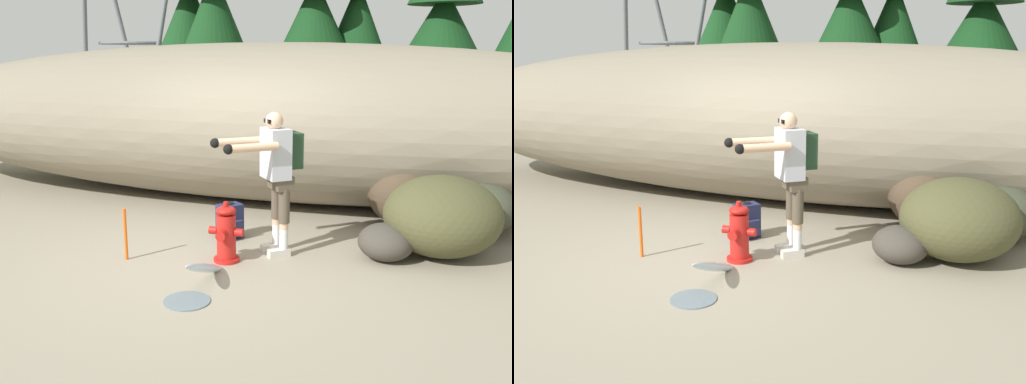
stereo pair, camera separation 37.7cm
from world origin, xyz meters
TOP-DOWN VIEW (x-y plane):
  - ground_plane at (0.00, 0.00)m, footprint 56.00×56.00m
  - dirt_embankment at (0.00, 3.11)m, footprint 14.14×3.20m
  - fire_hydrant at (0.28, 0.17)m, footprint 0.40×0.34m
  - hydrant_water_jet at (0.28, -0.55)m, footprint 0.45×1.20m
  - utility_worker at (0.75, 0.55)m, footprint 1.00×0.91m
  - spare_backpack at (0.06, 0.95)m, footprint 0.36×0.36m
  - boulder_large at (2.58, 1.11)m, footprint 1.71×1.73m
  - boulder_mid at (2.16, 2.18)m, footprint 1.35×1.49m
  - boulder_small at (1.99, 0.74)m, footprint 0.89×0.88m
  - boulder_outlier at (3.02, 2.01)m, footprint 1.21×1.26m
  - pine_tree_far_left at (-4.33, 10.08)m, footprint 2.65×2.65m
  - pine_tree_left at (-3.21, 9.12)m, footprint 2.52×2.52m
  - pine_tree_center at (-0.61, 9.52)m, footprint 2.55×2.55m
  - pine_tree_right at (0.40, 10.19)m, footprint 2.03×2.03m
  - pine_tree_far_right at (2.57, 11.05)m, footprint 2.97×2.97m
  - survey_stake at (-0.82, -0.10)m, footprint 0.04×0.04m

SIDE VIEW (x-z plane):
  - ground_plane at x=0.00m, z-range -0.04..0.00m
  - hydrant_water_jet at x=0.28m, z-range -0.11..0.37m
  - boulder_small at x=1.99m, z-range 0.00..0.42m
  - spare_backpack at x=0.06m, z-range -0.02..0.45m
  - survey_stake at x=-0.82m, z-range 0.00..0.60m
  - fire_hydrant at x=0.28m, z-range -0.03..0.66m
  - boulder_outlier at x=3.02m, z-range 0.00..0.74m
  - boulder_large at x=2.58m, z-range 0.00..0.93m
  - boulder_mid at x=2.16m, z-range 0.00..1.00m
  - utility_worker at x=0.75m, z-range 0.22..1.87m
  - dirt_embankment at x=0.00m, z-range 0.00..2.43m
  - pine_tree_far_right at x=2.57m, z-range 0.29..5.97m
  - pine_tree_right at x=0.40m, z-range 0.44..6.18m
  - pine_tree_center at x=-0.61m, z-range 0.38..6.24m
  - pine_tree_far_left at x=-4.33m, z-range 0.25..6.46m
  - pine_tree_left at x=-3.21m, z-range 0.23..6.59m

